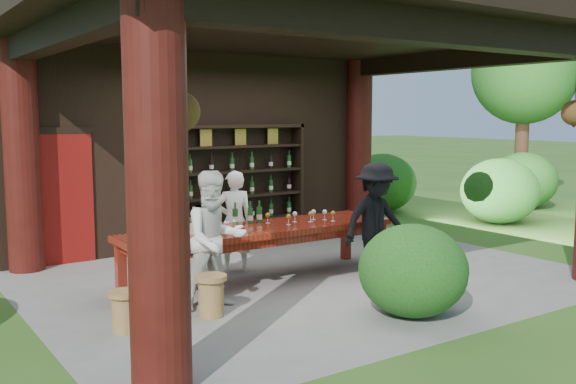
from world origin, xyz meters
TOP-DOWN VIEW (x-y plane):
  - ground at (0.00, 0.00)m, footprint 90.00×90.00m
  - pavilion at (-0.01, 0.43)m, footprint 7.50×6.00m
  - wine_shelf at (0.42, 2.45)m, footprint 2.38×0.36m
  - tasting_table at (-0.64, 0.12)m, footprint 3.87×1.01m
  - stool_near_left at (-1.92, -0.90)m, footprint 0.36×0.36m
  - stool_near_right at (0.64, -1.05)m, footprint 0.34×0.34m
  - stool_far_left at (-2.91, -0.86)m, footprint 0.33×0.33m
  - host at (-0.65, 0.82)m, footprint 0.62×0.51m
  - guest_woman at (-1.72, -0.62)m, footprint 0.81×0.64m
  - guest_man at (0.74, -0.66)m, footprint 1.07×0.66m
  - table_bottles at (-0.65, 0.42)m, footprint 0.45×0.11m
  - table_glasses at (0.09, 0.10)m, footprint 0.93×0.44m
  - napkin_basket at (-1.54, 0.06)m, footprint 0.26×0.18m
  - shrubs at (2.87, 0.61)m, footprint 15.36×8.62m
  - trees at (3.77, 1.56)m, footprint 20.88×9.21m

SIDE VIEW (x-z plane):
  - ground at x=0.00m, z-range 0.00..0.00m
  - stool_far_left at x=-2.91m, z-range 0.01..0.45m
  - stool_near_right at x=0.64m, z-range 0.01..0.46m
  - stool_near_left at x=-1.92m, z-range 0.01..0.49m
  - shrubs at x=2.87m, z-range -0.13..1.23m
  - tasting_table at x=-0.64m, z-range 0.26..1.01m
  - host at x=-0.65m, z-range 0.00..1.46m
  - guest_man at x=0.74m, z-range 0.00..1.61m
  - guest_woman at x=-1.72m, z-range 0.00..1.61m
  - napkin_basket at x=-1.54m, z-range 0.75..0.89m
  - table_glasses at x=0.09m, z-range 0.75..0.90m
  - table_bottles at x=-0.65m, z-range 0.75..1.06m
  - wine_shelf at x=0.42m, z-range 0.01..2.10m
  - pavilion at x=-0.01m, z-range 0.33..3.93m
  - trees at x=3.77m, z-range 0.97..5.77m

